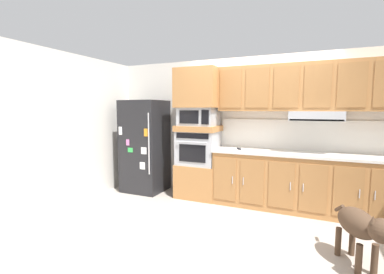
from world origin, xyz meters
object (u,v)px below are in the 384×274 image
object	(u,v)px
built_in_oven	(199,148)
dog	(362,226)
screwdriver	(239,149)
refrigerator	(145,146)
microwave	(199,117)

from	to	relation	value
built_in_oven	dog	distance (m)	2.80
screwdriver	dog	world-z (taller)	screwdriver
refrigerator	microwave	xyz separation A→B (m)	(1.11, 0.07, 0.58)
refrigerator	dog	world-z (taller)	refrigerator
microwave	dog	xyz separation A→B (m)	(2.35, -1.46, -1.02)
screwdriver	dog	size ratio (longest dim) A/B	0.19
refrigerator	built_in_oven	distance (m)	1.11
refrigerator	screwdriver	bearing A→B (deg)	0.61
refrigerator	screwdriver	xyz separation A→B (m)	(1.87, 0.02, 0.05)
screwdriver	dog	xyz separation A→B (m)	(1.59, -1.41, -0.49)
built_in_oven	microwave	distance (m)	0.56
microwave	built_in_oven	bearing A→B (deg)	179.23
built_in_oven	dog	size ratio (longest dim) A/B	0.79
built_in_oven	microwave	world-z (taller)	microwave
microwave	screwdriver	bearing A→B (deg)	-3.60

